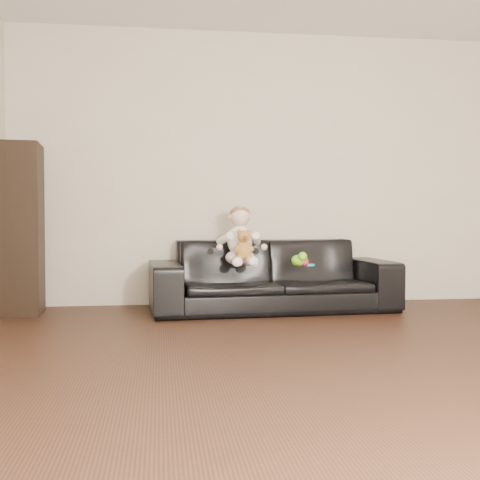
{
  "coord_description": "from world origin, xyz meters",
  "views": [
    {
      "loc": [
        -1.11,
        -2.99,
        0.81
      ],
      "look_at": [
        -0.42,
        2.15,
        0.63
      ],
      "focal_mm": 45.0,
      "sensor_mm": 36.0,
      "label": 1
    }
  ],
  "objects": [
    {
      "name": "toy_blue_disc",
      "position": [
        0.15,
        2.03,
        0.42
      ],
      "size": [
        0.15,
        0.15,
        0.02
      ],
      "primitive_type": "cylinder",
      "rotation": [
        0.0,
        0.0,
        -0.36
      ],
      "color": "#1A9AD5",
      "rests_on": "sofa"
    },
    {
      "name": "shelf_item",
      "position": [
        -2.28,
        2.35,
        1.06
      ],
      "size": [
        0.2,
        0.26,
        0.28
      ],
      "primitive_type": "cube",
      "rotation": [
        0.0,
        0.0,
        0.07
      ],
      "color": "silver",
      "rests_on": "cabinet"
    },
    {
      "name": "toy_green",
      "position": [
        0.06,
        1.99,
        0.46
      ],
      "size": [
        0.13,
        0.15,
        0.1
      ],
      "primitive_type": "ellipsoid",
      "rotation": [
        0.0,
        0.0,
        0.09
      ],
      "color": "#77D919",
      "rests_on": "sofa"
    },
    {
      "name": "baby",
      "position": [
        -0.42,
        2.13,
        0.64
      ],
      "size": [
        0.36,
        0.44,
        0.51
      ],
      "rotation": [
        0.0,
        0.0,
        0.13
      ],
      "color": "#F9D2DA",
      "rests_on": "sofa"
    },
    {
      "name": "toy_rattle",
      "position": [
        0.11,
        1.97,
        0.45
      ],
      "size": [
        0.07,
        0.07,
        0.07
      ],
      "primitive_type": "sphere",
      "rotation": [
        0.0,
        0.0,
        0.04
      ],
      "color": "red",
      "rests_on": "sofa"
    },
    {
      "name": "floor",
      "position": [
        0.0,
        0.0,
        0.0
      ],
      "size": [
        5.5,
        5.5,
        0.0
      ],
      "primitive_type": "plane",
      "color": "#321C11",
      "rests_on": "ground"
    },
    {
      "name": "teddy_bear",
      "position": [
        -0.41,
        1.98,
        0.59
      ],
      "size": [
        0.15,
        0.15,
        0.25
      ],
      "rotation": [
        0.0,
        0.0,
        0.16
      ],
      "color": "#A46D2E",
      "rests_on": "sofa"
    },
    {
      "name": "wall_back",
      "position": [
        0.0,
        2.75,
        1.3
      ],
      "size": [
        5.0,
        0.0,
        5.0
      ],
      "primitive_type": "plane",
      "rotation": [
        1.57,
        0.0,
        0.0
      ],
      "color": "beige",
      "rests_on": "ground"
    },
    {
      "name": "cabinet",
      "position": [
        -2.3,
        2.35,
        0.73
      ],
      "size": [
        0.4,
        0.53,
        1.46
      ],
      "primitive_type": "cube",
      "rotation": [
        0.0,
        0.0,
        0.07
      ],
      "color": "black",
      "rests_on": "floor"
    },
    {
      "name": "sofa",
      "position": [
        -0.12,
        2.25,
        0.31
      ],
      "size": [
        2.19,
        0.96,
        0.63
      ],
      "primitive_type": "imported",
      "rotation": [
        0.0,
        0.0,
        0.06
      ],
      "color": "black",
      "rests_on": "floor"
    }
  ]
}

